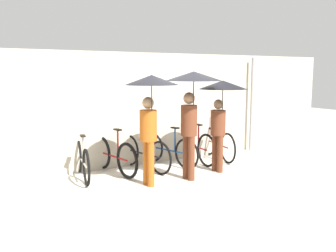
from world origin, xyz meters
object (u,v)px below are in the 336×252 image
object	(u,v)px
parked_bicycle_3	(169,149)
pedestrian_center	(192,93)
pedestrian_leading	(150,100)
parked_bicycle_2	(144,153)
parked_bicycle_4	(194,146)
parked_bicycle_5	(218,144)
parked_bicycle_0	(82,160)
parked_bicycle_1	(113,156)
pedestrian_trailing	(221,100)

from	to	relation	value
parked_bicycle_3	pedestrian_center	distance (m)	1.88
pedestrian_leading	parked_bicycle_3	bearing A→B (deg)	-133.11
parked_bicycle_2	pedestrian_leading	xyz separation A→B (m)	(-0.44, -1.15, 1.24)
parked_bicycle_3	pedestrian_leading	bearing A→B (deg)	123.14
parked_bicycle_3	parked_bicycle_4	bearing A→B (deg)	-106.76
parked_bicycle_5	pedestrian_leading	xyz separation A→B (m)	(-2.49, -1.15, 1.23)
parked_bicycle_0	pedestrian_center	xyz separation A→B (m)	(1.80, -1.25, 1.34)
parked_bicycle_0	parked_bicycle_2	bearing A→B (deg)	-81.40
parked_bicycle_1	parked_bicycle_4	size ratio (longest dim) A/B	0.96
parked_bicycle_1	pedestrian_trailing	size ratio (longest dim) A/B	0.90
pedestrian_center	pedestrian_trailing	world-z (taller)	pedestrian_center
parked_bicycle_3	pedestrian_center	bearing A→B (deg)	154.78
parked_bicycle_1	parked_bicycle_2	distance (m)	0.68
pedestrian_center	pedestrian_trailing	distance (m)	0.90
parked_bicycle_4	pedestrian_center	xyz separation A→B (m)	(-0.93, -1.25, 1.32)
parked_bicycle_1	pedestrian_trailing	bearing A→B (deg)	-127.38
parked_bicycle_3	pedestrian_trailing	size ratio (longest dim) A/B	0.89
parked_bicycle_0	parked_bicycle_3	bearing A→B (deg)	-79.01
parked_bicycle_0	parked_bicycle_1	world-z (taller)	parked_bicycle_1
parked_bicycle_4	pedestrian_trailing	bearing A→B (deg)	179.53
parked_bicycle_4	pedestrian_leading	bearing A→B (deg)	126.69
parked_bicycle_2	parked_bicycle_4	distance (m)	1.37
parked_bicycle_2	pedestrian_center	size ratio (longest dim) A/B	0.84
parked_bicycle_1	parked_bicycle_5	world-z (taller)	parked_bicycle_1
parked_bicycle_2	pedestrian_leading	distance (m)	1.75
pedestrian_center	parked_bicycle_1	bearing A→B (deg)	-51.27
parked_bicycle_2	pedestrian_center	xyz separation A→B (m)	(0.43, -1.21, 1.34)
parked_bicycle_4	pedestrian_trailing	world-z (taller)	pedestrian_trailing
pedestrian_leading	pedestrian_trailing	bearing A→B (deg)	-176.46
parked_bicycle_1	parked_bicycle_4	world-z (taller)	parked_bicycle_1
parked_bicycle_3	pedestrian_leading	xyz separation A→B (m)	(-1.12, -1.22, 1.25)
parked_bicycle_5	parked_bicycle_3	bearing A→B (deg)	98.07
parked_bicycle_4	pedestrian_leading	distance (m)	2.48
parked_bicycle_3	parked_bicycle_4	size ratio (longest dim) A/B	0.95
parked_bicycle_5	pedestrian_center	bearing A→B (deg)	137.86
parked_bicycle_0	parked_bicycle_5	xyz separation A→B (m)	(3.41, -0.04, 0.01)
pedestrian_trailing	parked_bicycle_2	bearing A→B (deg)	-36.76
parked_bicycle_4	parked_bicycle_5	xyz separation A→B (m)	(0.68, -0.04, -0.01)
parked_bicycle_4	pedestrian_leading	size ratio (longest dim) A/B	0.88
parked_bicycle_1	parked_bicycle_5	bearing A→B (deg)	-99.86
parked_bicycle_1	pedestrian_leading	xyz separation A→B (m)	(0.24, -1.21, 1.23)
pedestrian_trailing	pedestrian_leading	bearing A→B (deg)	5.73
parked_bicycle_0	parked_bicycle_3	xyz separation A→B (m)	(2.04, 0.03, -0.00)
parked_bicycle_1	parked_bicycle_3	size ratio (longest dim) A/B	1.01
parked_bicycle_0	pedestrian_trailing	xyz separation A→B (m)	(2.66, -1.06, 1.17)
parked_bicycle_4	pedestrian_center	distance (m)	2.05
pedestrian_center	parked_bicycle_5	bearing A→B (deg)	-145.74
parked_bicycle_3	pedestrian_trailing	xyz separation A→B (m)	(0.61, -1.10, 1.18)
parked_bicycle_1	pedestrian_leading	bearing A→B (deg)	-177.30
parked_bicycle_2	parked_bicycle_4	size ratio (longest dim) A/B	0.98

